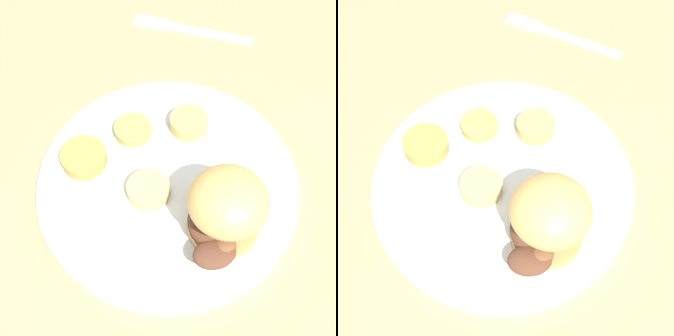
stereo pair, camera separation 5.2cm
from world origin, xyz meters
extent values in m
plane|color=#937F5B|center=(0.00, 0.00, 0.00)|extent=(4.00, 4.00, 0.00)
cylinder|color=white|center=(0.00, 0.00, 0.01)|extent=(0.30, 0.30, 0.02)
torus|color=white|center=(0.00, 0.00, 0.02)|extent=(0.30, 0.30, 0.01)
cylinder|color=tan|center=(-0.05, 0.07, 0.02)|extent=(0.08, 0.08, 0.01)
ellipsoid|color=#563323|center=(-0.03, 0.07, 0.04)|extent=(0.05, 0.06, 0.02)
ellipsoid|color=brown|center=(-0.06, 0.07, 0.04)|extent=(0.02, 0.03, 0.01)
ellipsoid|color=#563323|center=(-0.04, 0.05, 0.04)|extent=(0.06, 0.06, 0.01)
ellipsoid|color=brown|center=(-0.05, 0.06, 0.04)|extent=(0.05, 0.05, 0.02)
ellipsoid|color=brown|center=(-0.04, 0.10, 0.04)|extent=(0.04, 0.04, 0.02)
ellipsoid|color=#4C281E|center=(-0.07, 0.08, 0.04)|extent=(0.04, 0.03, 0.02)
ellipsoid|color=#563323|center=(-0.03, 0.11, 0.04)|extent=(0.05, 0.04, 0.01)
ellipsoid|color=tan|center=(-0.05, 0.07, 0.08)|extent=(0.08, 0.08, 0.05)
cylinder|color=tan|center=(0.03, -0.07, 0.02)|extent=(0.05, 0.05, 0.01)
cylinder|color=tan|center=(-0.04, -0.07, 0.03)|extent=(0.05, 0.05, 0.02)
cylinder|color=#BC8942|center=(0.09, -0.04, 0.03)|extent=(0.05, 0.05, 0.02)
cylinder|color=#DBB766|center=(0.02, 0.01, 0.03)|extent=(0.05, 0.05, 0.01)
cube|color=silver|center=(-0.11, -0.24, 0.00)|extent=(0.12, 0.07, 0.00)
cube|color=silver|center=(-0.03, -0.28, 0.00)|extent=(0.06, 0.05, 0.00)
camera|label=1|loc=(0.05, 0.27, 0.48)|focal=50.00mm
camera|label=2|loc=(0.00, 0.27, 0.48)|focal=50.00mm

